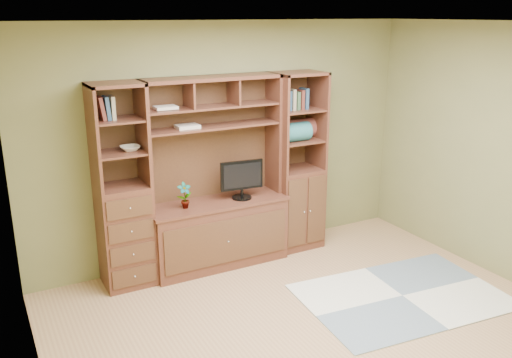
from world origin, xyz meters
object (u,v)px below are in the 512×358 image
left_tower (122,188)px  monitor (242,173)px  right_tower (297,162)px  center_hutch (217,175)px

left_tower → monitor: 1.28m
right_tower → monitor: (-0.75, -0.07, -0.00)m
left_tower → right_tower: bearing=0.0°
center_hutch → left_tower: same height
left_tower → right_tower: same height
left_tower → monitor: size_ratio=3.51×
monitor → right_tower: bearing=11.7°
center_hutch → monitor: bearing=-7.2°
left_tower → monitor: (1.28, -0.07, -0.00)m
center_hutch → monitor: center_hutch is taller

